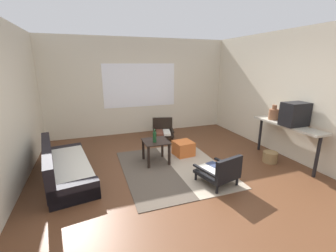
{
  "coord_description": "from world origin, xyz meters",
  "views": [
    {
      "loc": [
        -1.44,
        -3.44,
        2.01
      ],
      "look_at": [
        0.05,
        0.75,
        0.77
      ],
      "focal_mm": 24.14,
      "sensor_mm": 36.0,
      "label": 1
    }
  ],
  "objects_px": {
    "armchair_by_window": "(163,130)",
    "armchair_striped_foreground": "(220,171)",
    "clay_vase": "(274,114)",
    "couch": "(64,168)",
    "ottoman_orange": "(183,148)",
    "console_shelf": "(287,129)",
    "glass_bottle": "(155,137)",
    "wicker_basket": "(270,157)",
    "crt_television": "(295,114)",
    "coffee_table": "(156,146)"
  },
  "relations": [
    {
      "from": "console_shelf",
      "to": "wicker_basket",
      "type": "xyz_separation_m",
      "value": [
        -0.28,
        0.06,
        -0.61
      ]
    },
    {
      "from": "armchair_by_window",
      "to": "console_shelf",
      "type": "bearing_deg",
      "value": -49.75
    },
    {
      "from": "coffee_table",
      "to": "console_shelf",
      "type": "bearing_deg",
      "value": -18.62
    },
    {
      "from": "couch",
      "to": "wicker_basket",
      "type": "xyz_separation_m",
      "value": [
        4.01,
        -0.69,
        -0.09
      ]
    },
    {
      "from": "armchair_by_window",
      "to": "glass_bottle",
      "type": "relative_size",
      "value": 2.47
    },
    {
      "from": "armchair_by_window",
      "to": "armchair_striped_foreground",
      "type": "bearing_deg",
      "value": -87.14
    },
    {
      "from": "wicker_basket",
      "to": "clay_vase",
      "type": "bearing_deg",
      "value": 49.83
    },
    {
      "from": "ottoman_orange",
      "to": "console_shelf",
      "type": "height_order",
      "value": "console_shelf"
    },
    {
      "from": "couch",
      "to": "crt_television",
      "type": "distance_m",
      "value": 4.45
    },
    {
      "from": "clay_vase",
      "to": "glass_bottle",
      "type": "relative_size",
      "value": 1.2
    },
    {
      "from": "armchair_by_window",
      "to": "clay_vase",
      "type": "xyz_separation_m",
      "value": [
        1.92,
        -1.87,
        0.71
      ]
    },
    {
      "from": "armchair_striped_foreground",
      "to": "console_shelf",
      "type": "relative_size",
      "value": 0.46
    },
    {
      "from": "couch",
      "to": "crt_television",
      "type": "height_order",
      "value": "crt_television"
    },
    {
      "from": "armchair_by_window",
      "to": "armchair_striped_foreground",
      "type": "relative_size",
      "value": 0.92
    },
    {
      "from": "armchair_striped_foreground",
      "to": "clay_vase",
      "type": "relative_size",
      "value": 2.24
    },
    {
      "from": "couch",
      "to": "ottoman_orange",
      "type": "distance_m",
      "value": 2.45
    },
    {
      "from": "clay_vase",
      "to": "glass_bottle",
      "type": "height_order",
      "value": "clay_vase"
    },
    {
      "from": "ottoman_orange",
      "to": "armchair_by_window",
      "type": "bearing_deg",
      "value": 93.09
    },
    {
      "from": "couch",
      "to": "armchair_striped_foreground",
      "type": "xyz_separation_m",
      "value": [
        2.5,
        -1.13,
        0.05
      ]
    },
    {
      "from": "armchair_by_window",
      "to": "crt_television",
      "type": "height_order",
      "value": "crt_television"
    },
    {
      "from": "couch",
      "to": "wicker_basket",
      "type": "height_order",
      "value": "couch"
    },
    {
      "from": "coffee_table",
      "to": "armchair_striped_foreground",
      "type": "xyz_separation_m",
      "value": [
        0.75,
        -1.24,
        -0.11
      ]
    },
    {
      "from": "crt_television",
      "to": "wicker_basket",
      "type": "bearing_deg",
      "value": 145.3
    },
    {
      "from": "armchair_striped_foreground",
      "to": "console_shelf",
      "type": "xyz_separation_m",
      "value": [
        1.79,
        0.38,
        0.47
      ]
    },
    {
      "from": "console_shelf",
      "to": "crt_television",
      "type": "xyz_separation_m",
      "value": [
        -0.0,
        -0.13,
        0.33
      ]
    },
    {
      "from": "armchair_striped_foreground",
      "to": "ottoman_orange",
      "type": "bearing_deg",
      "value": 92.66
    },
    {
      "from": "couch",
      "to": "crt_television",
      "type": "relative_size",
      "value": 4.19
    },
    {
      "from": "couch",
      "to": "console_shelf",
      "type": "xyz_separation_m",
      "value": [
        4.29,
        -0.75,
        0.52
      ]
    },
    {
      "from": "armchair_by_window",
      "to": "armchair_striped_foreground",
      "type": "distance_m",
      "value": 2.65
    },
    {
      "from": "ottoman_orange",
      "to": "console_shelf",
      "type": "xyz_separation_m",
      "value": [
        1.85,
        -1.01,
        0.56
      ]
    },
    {
      "from": "armchair_striped_foreground",
      "to": "glass_bottle",
      "type": "bearing_deg",
      "value": 124.2
    },
    {
      "from": "clay_vase",
      "to": "armchair_by_window",
      "type": "bearing_deg",
      "value": 135.7
    },
    {
      "from": "coffee_table",
      "to": "armchair_by_window",
      "type": "height_order",
      "value": "armchair_by_window"
    },
    {
      "from": "coffee_table",
      "to": "armchair_striped_foreground",
      "type": "distance_m",
      "value": 1.46
    },
    {
      "from": "console_shelf",
      "to": "clay_vase",
      "type": "xyz_separation_m",
      "value": [
        0.0,
        0.39,
        0.23
      ]
    },
    {
      "from": "armchair_striped_foreground",
      "to": "wicker_basket",
      "type": "xyz_separation_m",
      "value": [
        1.51,
        0.44,
        -0.14
      ]
    },
    {
      "from": "armchair_striped_foreground",
      "to": "glass_bottle",
      "type": "distance_m",
      "value": 1.46
    },
    {
      "from": "armchair_striped_foreground",
      "to": "crt_television",
      "type": "bearing_deg",
      "value": 8.04
    },
    {
      "from": "couch",
      "to": "glass_bottle",
      "type": "height_order",
      "value": "glass_bottle"
    },
    {
      "from": "clay_vase",
      "to": "couch",
      "type": "bearing_deg",
      "value": 175.27
    },
    {
      "from": "armchair_by_window",
      "to": "crt_television",
      "type": "xyz_separation_m",
      "value": [
        1.92,
        -2.4,
        0.81
      ]
    },
    {
      "from": "wicker_basket",
      "to": "ottoman_orange",
      "type": "bearing_deg",
      "value": 148.78
    },
    {
      "from": "crt_television",
      "to": "clay_vase",
      "type": "relative_size",
      "value": 1.51
    },
    {
      "from": "glass_bottle",
      "to": "wicker_basket",
      "type": "bearing_deg",
      "value": -17.55
    },
    {
      "from": "glass_bottle",
      "to": "ottoman_orange",
      "type": "bearing_deg",
      "value": 17.01
    },
    {
      "from": "coffee_table",
      "to": "wicker_basket",
      "type": "height_order",
      "value": "coffee_table"
    },
    {
      "from": "couch",
      "to": "armchair_striped_foreground",
      "type": "bearing_deg",
      "value": -24.38
    },
    {
      "from": "armchair_by_window",
      "to": "console_shelf",
      "type": "distance_m",
      "value": 3.01
    },
    {
      "from": "ottoman_orange",
      "to": "wicker_basket",
      "type": "relative_size",
      "value": 1.37
    },
    {
      "from": "armchair_striped_foreground",
      "to": "wicker_basket",
      "type": "distance_m",
      "value": 1.58
    }
  ]
}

